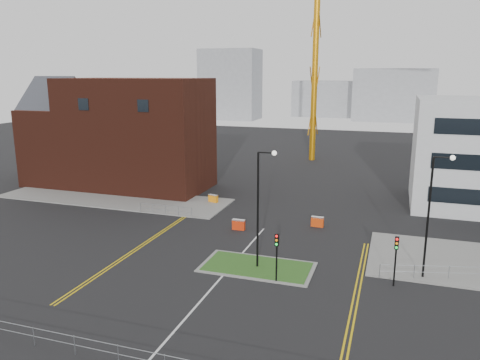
% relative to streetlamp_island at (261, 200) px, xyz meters
% --- Properties ---
extents(ground, '(200.00, 200.00, 0.00)m').
position_rel_streetlamp_island_xyz_m(ground, '(-2.22, -8.00, -5.41)').
color(ground, black).
rests_on(ground, ground).
extents(pavement_left, '(28.00, 8.00, 0.12)m').
position_rel_streetlamp_island_xyz_m(pavement_left, '(-22.22, 14.00, -5.35)').
color(pavement_left, slate).
rests_on(pavement_left, ground).
extents(island_kerb, '(8.60, 4.60, 0.08)m').
position_rel_streetlamp_island_xyz_m(island_kerb, '(-0.22, 0.00, -5.37)').
color(island_kerb, slate).
rests_on(island_kerb, ground).
extents(grass_island, '(8.00, 4.00, 0.12)m').
position_rel_streetlamp_island_xyz_m(grass_island, '(-0.22, 0.00, -5.35)').
color(grass_island, '#22511B').
rests_on(grass_island, ground).
extents(brick_building, '(24.20, 10.07, 14.24)m').
position_rel_streetlamp_island_xyz_m(brick_building, '(-25.19, 20.00, 1.44)').
color(brick_building, '#441A11').
rests_on(brick_building, ground).
extents(streetlamp_island, '(1.46, 0.36, 9.18)m').
position_rel_streetlamp_island_xyz_m(streetlamp_island, '(0.00, 0.00, 0.00)').
color(streetlamp_island, black).
rests_on(streetlamp_island, ground).
extents(streetlamp_right_near, '(1.46, 0.36, 9.18)m').
position_rel_streetlamp_island_xyz_m(streetlamp_right_near, '(12.00, 2.00, 0.00)').
color(streetlamp_right_near, black).
rests_on(streetlamp_right_near, ground).
extents(traffic_light_island, '(0.28, 0.33, 3.65)m').
position_rel_streetlamp_island_xyz_m(traffic_light_island, '(1.78, -2.02, -2.85)').
color(traffic_light_island, black).
rests_on(traffic_light_island, ground).
extents(traffic_light_right, '(0.28, 0.33, 3.65)m').
position_rel_streetlamp_island_xyz_m(traffic_light_right, '(9.78, -0.02, -2.85)').
color(traffic_light_right, black).
rests_on(traffic_light_right, ground).
extents(railing_front, '(24.05, 0.05, 1.10)m').
position_rel_streetlamp_island_xyz_m(railing_front, '(-2.22, -14.00, -4.63)').
color(railing_front, gray).
rests_on(railing_front, ground).
extents(railing_left, '(6.05, 0.05, 1.10)m').
position_rel_streetlamp_island_xyz_m(railing_left, '(-13.22, 10.00, -4.67)').
color(railing_left, gray).
rests_on(railing_left, ground).
extents(centre_line, '(0.15, 30.00, 0.01)m').
position_rel_streetlamp_island_xyz_m(centre_line, '(-2.22, -6.00, -5.41)').
color(centre_line, silver).
rests_on(centre_line, ground).
extents(yellow_left_a, '(0.12, 24.00, 0.01)m').
position_rel_streetlamp_island_xyz_m(yellow_left_a, '(-11.22, 2.00, -5.41)').
color(yellow_left_a, gold).
rests_on(yellow_left_a, ground).
extents(yellow_left_b, '(0.12, 24.00, 0.01)m').
position_rel_streetlamp_island_xyz_m(yellow_left_b, '(-10.92, 2.00, -5.41)').
color(yellow_left_b, gold).
rests_on(yellow_left_b, ground).
extents(yellow_right_a, '(0.12, 20.00, 0.01)m').
position_rel_streetlamp_island_xyz_m(yellow_right_a, '(7.28, -2.00, -5.41)').
color(yellow_right_a, gold).
rests_on(yellow_right_a, ground).
extents(yellow_right_b, '(0.12, 20.00, 0.01)m').
position_rel_streetlamp_island_xyz_m(yellow_right_b, '(7.58, -2.00, -5.41)').
color(yellow_right_b, gold).
rests_on(yellow_right_b, ground).
extents(skyline_a, '(18.00, 12.00, 22.00)m').
position_rel_streetlamp_island_xyz_m(skyline_a, '(-42.22, 112.00, 5.59)').
color(skyline_a, gray).
rests_on(skyline_a, ground).
extents(skyline_b, '(24.00, 12.00, 16.00)m').
position_rel_streetlamp_island_xyz_m(skyline_b, '(7.78, 122.00, 2.59)').
color(skyline_b, gray).
rests_on(skyline_b, ground).
extents(skyline_d, '(30.00, 12.00, 12.00)m').
position_rel_streetlamp_island_xyz_m(skyline_d, '(-10.22, 132.00, 0.59)').
color(skyline_d, gray).
rests_on(skyline_d, ground).
extents(barrier_left, '(1.23, 0.71, 0.98)m').
position_rel_streetlamp_island_xyz_m(barrier_left, '(-10.22, 16.00, -4.88)').
color(barrier_left, orange).
rests_on(barrier_left, ground).
extents(barrier_mid, '(1.21, 0.41, 1.02)m').
position_rel_streetlamp_island_xyz_m(barrier_mid, '(-4.43, 8.00, -4.86)').
color(barrier_mid, red).
rests_on(barrier_mid, ground).
extents(barrier_right, '(1.22, 0.45, 1.01)m').
position_rel_streetlamp_island_xyz_m(barrier_right, '(2.56, 11.28, -4.86)').
color(barrier_right, '#DC3E0C').
rests_on(barrier_right, ground).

